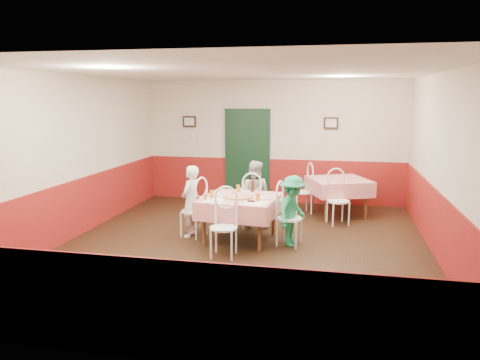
% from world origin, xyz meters
% --- Properties ---
extents(floor, '(7.00, 7.00, 0.00)m').
position_xyz_m(floor, '(0.00, 0.00, 0.00)').
color(floor, black).
rests_on(floor, ground).
extents(ceiling, '(7.00, 7.00, 0.00)m').
position_xyz_m(ceiling, '(0.00, 0.00, 2.80)').
color(ceiling, white).
rests_on(ceiling, back_wall).
extents(back_wall, '(6.00, 0.10, 2.80)m').
position_xyz_m(back_wall, '(0.00, 3.50, 1.40)').
color(back_wall, beige).
rests_on(back_wall, ground).
extents(front_wall, '(6.00, 0.10, 2.80)m').
position_xyz_m(front_wall, '(0.00, -3.50, 1.40)').
color(front_wall, beige).
rests_on(front_wall, ground).
extents(left_wall, '(0.10, 7.00, 2.80)m').
position_xyz_m(left_wall, '(-3.00, 0.00, 1.40)').
color(left_wall, beige).
rests_on(left_wall, ground).
extents(right_wall, '(0.10, 7.00, 2.80)m').
position_xyz_m(right_wall, '(3.00, 0.00, 1.40)').
color(right_wall, beige).
rests_on(right_wall, ground).
extents(wainscot_back, '(6.00, 0.03, 1.00)m').
position_xyz_m(wainscot_back, '(0.00, 3.48, 0.50)').
color(wainscot_back, maroon).
rests_on(wainscot_back, ground).
extents(wainscot_front, '(6.00, 0.03, 1.00)m').
position_xyz_m(wainscot_front, '(0.00, -3.48, 0.50)').
color(wainscot_front, maroon).
rests_on(wainscot_front, ground).
extents(wainscot_left, '(0.03, 7.00, 1.00)m').
position_xyz_m(wainscot_left, '(-2.98, 0.00, 0.50)').
color(wainscot_left, maroon).
rests_on(wainscot_left, ground).
extents(wainscot_right, '(0.03, 7.00, 1.00)m').
position_xyz_m(wainscot_right, '(2.98, 0.00, 0.50)').
color(wainscot_right, maroon).
rests_on(wainscot_right, ground).
extents(door, '(0.96, 0.06, 2.10)m').
position_xyz_m(door, '(-0.60, 3.45, 1.05)').
color(door, black).
rests_on(door, ground).
extents(picture_left, '(0.32, 0.03, 0.26)m').
position_xyz_m(picture_left, '(-2.00, 3.45, 1.85)').
color(picture_left, black).
rests_on(picture_left, back_wall).
extents(picture_right, '(0.32, 0.03, 0.26)m').
position_xyz_m(picture_right, '(1.30, 3.45, 1.85)').
color(picture_right, black).
rests_on(picture_right, back_wall).
extents(thermostat, '(0.10, 0.03, 0.10)m').
position_xyz_m(thermostat, '(-1.90, 3.45, 1.50)').
color(thermostat, white).
rests_on(thermostat, back_wall).
extents(main_table, '(1.33, 1.33, 0.77)m').
position_xyz_m(main_table, '(-0.12, 0.32, 0.38)').
color(main_table, red).
rests_on(main_table, ground).
extents(second_table, '(1.46, 1.46, 0.77)m').
position_xyz_m(second_table, '(1.51, 2.48, 0.38)').
color(second_table, red).
rests_on(second_table, ground).
extents(chair_left, '(0.53, 0.53, 0.90)m').
position_xyz_m(chair_left, '(-0.96, 0.40, 0.45)').
color(chair_left, white).
rests_on(chair_left, ground).
extents(chair_right, '(0.49, 0.49, 0.90)m').
position_xyz_m(chair_right, '(0.73, 0.24, 0.45)').
color(chair_right, white).
rests_on(chair_right, ground).
extents(chair_far, '(0.42, 0.42, 0.90)m').
position_xyz_m(chair_far, '(-0.04, 1.16, 0.45)').
color(chair_far, white).
rests_on(chair_far, ground).
extents(chair_near, '(0.42, 0.42, 0.90)m').
position_xyz_m(chair_near, '(-0.20, -0.53, 0.45)').
color(chair_near, white).
rests_on(chair_near, ground).
extents(chair_second_a, '(0.55, 0.55, 0.90)m').
position_xyz_m(chair_second_a, '(0.76, 2.48, 0.45)').
color(chair_second_a, white).
rests_on(chair_second_a, ground).
extents(chair_second_b, '(0.55, 0.55, 0.90)m').
position_xyz_m(chair_second_b, '(1.51, 1.73, 0.45)').
color(chair_second_b, white).
rests_on(chair_second_b, ground).
extents(pizza, '(0.53, 0.53, 0.03)m').
position_xyz_m(pizza, '(-0.14, 0.26, 0.78)').
color(pizza, '#B74723').
rests_on(pizza, main_table).
extents(plate_left, '(0.27, 0.27, 0.01)m').
position_xyz_m(plate_left, '(-0.53, 0.36, 0.77)').
color(plate_left, white).
rests_on(plate_left, main_table).
extents(plate_right, '(0.27, 0.27, 0.01)m').
position_xyz_m(plate_right, '(0.29, 0.26, 0.77)').
color(plate_right, white).
rests_on(plate_right, main_table).
extents(plate_far, '(0.27, 0.27, 0.01)m').
position_xyz_m(plate_far, '(-0.06, 0.72, 0.77)').
color(plate_far, white).
rests_on(plate_far, main_table).
extents(glass_a, '(0.08, 0.08, 0.14)m').
position_xyz_m(glass_a, '(-0.55, 0.10, 0.83)').
color(glass_a, '#BF7219').
rests_on(glass_a, main_table).
extents(glass_b, '(0.07, 0.07, 0.12)m').
position_xyz_m(glass_b, '(0.23, 0.06, 0.82)').
color(glass_b, '#BF7219').
rests_on(glass_b, main_table).
extents(glass_c, '(0.07, 0.07, 0.13)m').
position_xyz_m(glass_c, '(-0.24, 0.73, 0.82)').
color(glass_c, '#BF7219').
rests_on(glass_c, main_table).
extents(beer_bottle, '(0.07, 0.07, 0.24)m').
position_xyz_m(beer_bottle, '(0.02, 0.73, 0.88)').
color(beer_bottle, '#381C0A').
rests_on(beer_bottle, main_table).
extents(shaker_a, '(0.04, 0.04, 0.09)m').
position_xyz_m(shaker_a, '(-0.58, -0.07, 0.81)').
color(shaker_a, silver).
rests_on(shaker_a, main_table).
extents(shaker_b, '(0.04, 0.04, 0.09)m').
position_xyz_m(shaker_b, '(-0.49, -0.13, 0.81)').
color(shaker_b, silver).
rests_on(shaker_b, main_table).
extents(shaker_c, '(0.04, 0.04, 0.09)m').
position_xyz_m(shaker_c, '(-0.63, -0.02, 0.81)').
color(shaker_c, '#B23319').
rests_on(shaker_c, main_table).
extents(menu_left, '(0.32, 0.41, 0.00)m').
position_xyz_m(menu_left, '(-0.48, -0.02, 0.76)').
color(menu_left, white).
rests_on(menu_left, main_table).
extents(menu_right, '(0.41, 0.47, 0.00)m').
position_xyz_m(menu_right, '(0.23, -0.08, 0.76)').
color(menu_right, white).
rests_on(menu_right, main_table).
extents(wallet, '(0.12, 0.10, 0.02)m').
position_xyz_m(wallet, '(0.14, -0.01, 0.77)').
color(wallet, black).
rests_on(wallet, main_table).
extents(diner_left, '(0.38, 0.50, 1.25)m').
position_xyz_m(diner_left, '(-1.01, 0.40, 0.63)').
color(diner_left, gray).
rests_on(diner_left, ground).
extents(diner_far, '(0.68, 0.57, 1.26)m').
position_xyz_m(diner_far, '(-0.03, 1.21, 0.63)').
color(diner_far, gray).
rests_on(diner_far, ground).
extents(diner_right, '(0.67, 0.86, 1.17)m').
position_xyz_m(diner_right, '(0.78, 0.23, 0.58)').
color(diner_right, gray).
rests_on(diner_right, ground).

